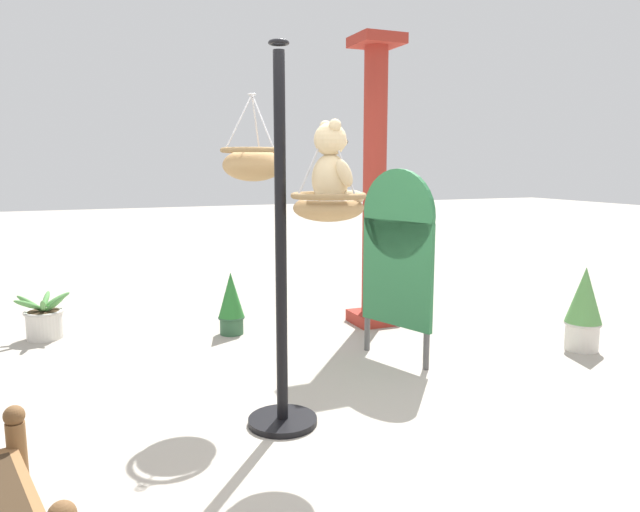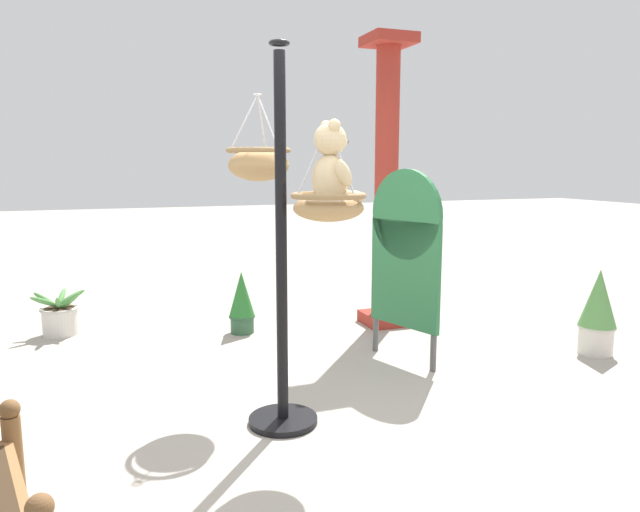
% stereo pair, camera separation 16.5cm
% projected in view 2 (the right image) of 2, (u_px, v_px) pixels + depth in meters
% --- Properties ---
extents(ground_plane, '(40.00, 40.00, 0.00)m').
position_uv_depth(ground_plane, '(315.00, 426.00, 3.68)').
color(ground_plane, '#A8A093').
extents(display_pole_central, '(0.44, 0.44, 2.34)m').
position_uv_depth(display_pole_central, '(282.00, 314.00, 3.61)').
color(display_pole_central, black).
rests_on(display_pole_central, ground).
extents(hanging_basket_with_teddy, '(0.45, 0.45, 0.57)m').
position_uv_depth(hanging_basket_with_teddy, '(328.00, 205.00, 3.45)').
color(hanging_basket_with_teddy, '#A37F51').
extents(teddy_bear, '(0.34, 0.30, 0.50)m').
position_uv_depth(teddy_bear, '(332.00, 169.00, 3.42)').
color(teddy_bear, '#D1B789').
extents(hanging_basket_left_high, '(0.47, 0.47, 0.61)m').
position_uv_depth(hanging_basket_left_high, '(259.00, 163.00, 4.18)').
color(hanging_basket_left_high, '#A37F51').
extents(greenhouse_pillar_left, '(0.45, 0.45, 2.88)m').
position_uv_depth(greenhouse_pillar_left, '(386.00, 190.00, 5.83)').
color(greenhouse_pillar_left, '#9E2D23').
rests_on(greenhouse_pillar_left, ground).
extents(potted_plant_flowering_red, '(0.26, 0.26, 0.61)m').
position_uv_depth(potted_plant_flowering_red, '(242.00, 302.00, 5.67)').
color(potted_plant_flowering_red, '#2D5638').
rests_on(potted_plant_flowering_red, ground).
extents(potted_plant_tall_leafy, '(0.52, 0.51, 0.44)m').
position_uv_depth(potted_plant_tall_leafy, '(60.00, 317.00, 5.63)').
color(potted_plant_tall_leafy, beige).
rests_on(potted_plant_tall_leafy, ground).
extents(potted_plant_bushy_green, '(0.32, 0.32, 0.75)m').
position_uv_depth(potted_plant_bushy_green, '(598.00, 311.00, 5.02)').
color(potted_plant_bushy_green, beige).
rests_on(potted_plant_bushy_green, ground).
extents(display_sign_board, '(0.71, 0.28, 1.60)m').
position_uv_depth(display_sign_board, '(405.00, 250.00, 4.77)').
color(display_sign_board, '#286B3D').
rests_on(display_sign_board, ground).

